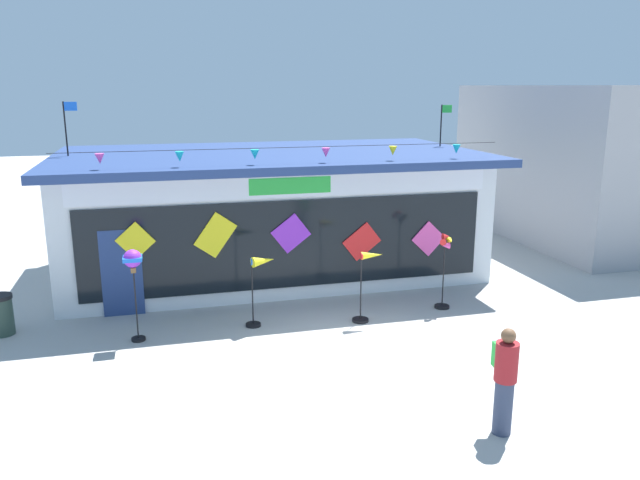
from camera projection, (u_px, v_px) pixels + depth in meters
name	position (u px, v px, depth m)	size (l,w,h in m)	color
ground_plane	(356.00, 357.00, 12.06)	(80.00, 80.00, 0.00)	#ADAAA5
kite_shop_building	(269.00, 210.00, 17.47)	(11.21, 6.52, 4.72)	silver
wind_spinner_far_left	(133.00, 266.00, 12.45)	(0.37, 0.37, 1.93)	black
wind_spinner_left	(261.00, 274.00, 13.36)	(0.70, 0.37, 1.58)	black
wind_spinner_center_left	(367.00, 278.00, 13.66)	(0.67, 0.37, 1.60)	black
wind_spinner_center_right	(445.00, 262.00, 14.42)	(0.38, 0.35, 1.82)	black
person_near_camera	(505.00, 378.00, 9.22)	(0.35, 0.47, 1.68)	#333D56
trash_bin	(1.00, 315.00, 13.04)	(0.52, 0.52, 0.87)	#2D4238
neighbour_building	(599.00, 162.00, 21.46)	(6.52, 8.49, 5.11)	#99999E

